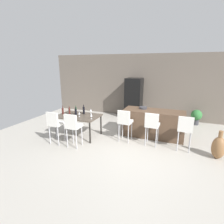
% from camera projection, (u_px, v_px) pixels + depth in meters
% --- Properties ---
extents(ground_plane, '(10.00, 10.00, 0.00)m').
position_uv_depth(ground_plane, '(133.00, 142.00, 5.74)').
color(ground_plane, '#ADA89E').
extents(back_wall, '(10.00, 0.12, 2.90)m').
position_uv_depth(back_wall, '(151.00, 86.00, 8.13)').
color(back_wall, '#665B51').
rests_on(back_wall, ground_plane).
extents(kitchen_island, '(2.04, 0.80, 0.92)m').
position_uv_depth(kitchen_island, '(153.00, 123.00, 6.12)').
color(kitchen_island, '#4C3828').
rests_on(kitchen_island, ground_plane).
extents(bar_chair_left, '(0.42, 0.42, 1.05)m').
position_uv_depth(bar_chair_left, '(125.00, 121.00, 5.63)').
color(bar_chair_left, silver).
rests_on(bar_chair_left, ground_plane).
extents(bar_chair_middle, '(0.41, 0.41, 1.05)m').
position_uv_depth(bar_chair_middle, '(152.00, 124.00, 5.32)').
color(bar_chair_middle, silver).
rests_on(bar_chair_middle, ground_plane).
extents(bar_chair_right, '(0.41, 0.41, 1.05)m').
position_uv_depth(bar_chair_right, '(185.00, 128.00, 5.00)').
color(bar_chair_right, silver).
rests_on(bar_chair_right, ground_plane).
extents(dining_table, '(1.43, 0.94, 0.74)m').
position_uv_depth(dining_table, '(79.00, 117.00, 6.09)').
color(dining_table, '#4C4238').
rests_on(dining_table, ground_plane).
extents(dining_chair_near, '(0.40, 0.40, 1.05)m').
position_uv_depth(dining_chair_near, '(55.00, 123.00, 5.45)').
color(dining_chair_near, silver).
rests_on(dining_chair_near, ground_plane).
extents(dining_chair_far, '(0.41, 0.41, 1.05)m').
position_uv_depth(dining_chair_far, '(73.00, 125.00, 5.22)').
color(dining_chair_far, silver).
rests_on(dining_chair_far, ground_plane).
extents(wine_bottle_left, '(0.06, 0.06, 0.30)m').
position_uv_depth(wine_bottle_left, '(69.00, 111.00, 6.17)').
color(wine_bottle_left, '#471E19').
rests_on(wine_bottle_left, dining_table).
extents(wine_bottle_right, '(0.07, 0.07, 0.30)m').
position_uv_depth(wine_bottle_right, '(63.00, 111.00, 6.20)').
color(wine_bottle_right, '#471E19').
rests_on(wine_bottle_right, dining_table).
extents(wine_bottle_end, '(0.07, 0.07, 0.33)m').
position_uv_depth(wine_bottle_end, '(84.00, 110.00, 6.22)').
color(wine_bottle_end, black).
rests_on(wine_bottle_end, dining_table).
extents(wine_bottle_near, '(0.07, 0.07, 0.30)m').
position_uv_depth(wine_bottle_near, '(76.00, 112.00, 5.97)').
color(wine_bottle_near, black).
rests_on(wine_bottle_near, dining_table).
extents(wine_bottle_middle, '(0.06, 0.06, 0.31)m').
position_uv_depth(wine_bottle_middle, '(76.00, 111.00, 6.16)').
color(wine_bottle_middle, '#194723').
rests_on(wine_bottle_middle, dining_table).
extents(wine_glass_far, '(0.07, 0.07, 0.17)m').
position_uv_depth(wine_glass_far, '(91.00, 115.00, 5.65)').
color(wine_glass_far, silver).
rests_on(wine_glass_far, dining_table).
extents(wine_glass_corner, '(0.07, 0.07, 0.17)m').
position_uv_depth(wine_glass_corner, '(91.00, 110.00, 6.27)').
color(wine_glass_corner, silver).
rests_on(wine_glass_corner, dining_table).
extents(wine_glass_inner, '(0.07, 0.07, 0.17)m').
position_uv_depth(wine_glass_inner, '(79.00, 113.00, 5.89)').
color(wine_glass_inner, silver).
rests_on(wine_glass_inner, dining_table).
extents(refrigerator, '(0.72, 0.68, 1.84)m').
position_uv_depth(refrigerator, '(134.00, 98.00, 8.12)').
color(refrigerator, black).
rests_on(refrigerator, ground_plane).
extents(fruit_bowl, '(0.27, 0.27, 0.07)m').
position_uv_depth(fruit_bowl, '(143.00, 108.00, 6.23)').
color(fruit_bowl, '#333338').
rests_on(fruit_bowl, kitchen_island).
extents(floor_vase, '(0.34, 0.34, 0.78)m').
position_uv_depth(floor_vase, '(219.00, 147.00, 4.67)').
color(floor_vase, brown).
rests_on(floor_vase, ground_plane).
extents(potted_plant, '(0.43, 0.43, 0.63)m').
position_uv_depth(potted_plant, '(196.00, 116.00, 7.30)').
color(potted_plant, '#38383D').
rests_on(potted_plant, ground_plane).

